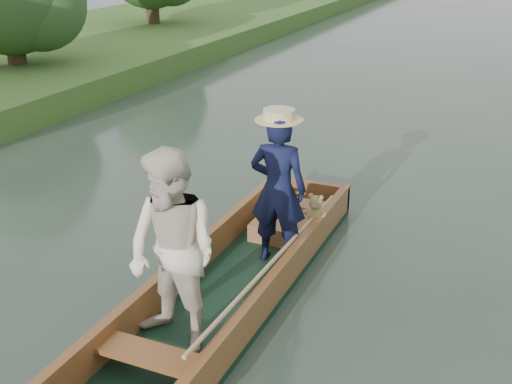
% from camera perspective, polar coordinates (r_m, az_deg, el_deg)
% --- Properties ---
extents(ground, '(120.00, 120.00, 0.00)m').
position_cam_1_polar(ground, '(6.94, -2.01, -9.01)').
color(ground, '#283D30').
rests_on(ground, ground).
extents(punt, '(1.15, 5.00, 1.95)m').
position_cam_1_polar(punt, '(6.41, -2.80, -4.82)').
color(punt, black).
rests_on(punt, ground).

